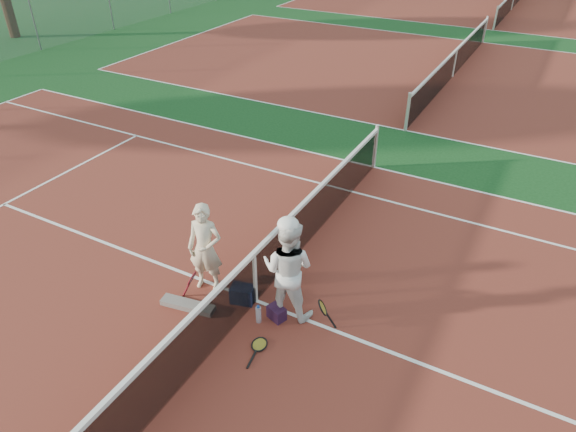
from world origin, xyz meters
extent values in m
plane|color=#103D17|center=(0.00, 0.00, 0.00)|extent=(130.00, 130.00, 0.00)
cube|color=maroon|center=(0.00, 0.00, 0.00)|extent=(23.77, 10.97, 0.01)
cube|color=maroon|center=(0.00, 13.50, 0.00)|extent=(23.77, 10.97, 0.01)
cube|color=maroon|center=(0.00, 27.00, 0.00)|extent=(23.77, 10.97, 0.01)
imported|color=beige|center=(-0.91, -0.07, 0.81)|extent=(0.67, 0.52, 1.62)
imported|color=white|center=(0.58, 0.05, 0.87)|extent=(0.91, 0.74, 1.73)
cube|color=black|center=(-0.19, -0.11, 0.15)|extent=(0.43, 0.35, 0.30)
cube|color=black|center=(0.50, -0.19, 0.11)|extent=(0.33, 0.28, 0.23)
cube|color=slate|center=(-0.89, -0.67, 0.05)|extent=(0.94, 0.36, 0.10)
cylinder|color=#C9E5FF|center=(0.29, -0.39, 0.15)|extent=(0.09, 0.09, 0.30)
camera|label=1|loc=(3.53, -5.36, 5.81)|focal=32.00mm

